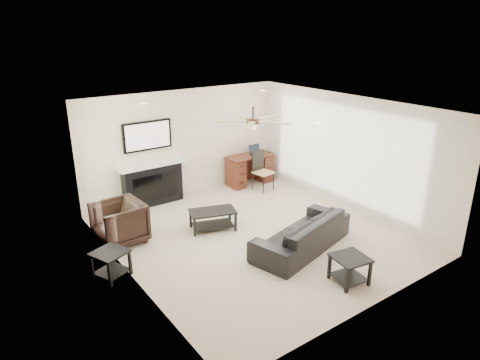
{
  "coord_description": "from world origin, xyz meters",
  "views": [
    {
      "loc": [
        -4.56,
        -5.88,
        3.85
      ],
      "look_at": [
        -0.08,
        0.38,
        1.05
      ],
      "focal_mm": 32.0,
      "sensor_mm": 36.0,
      "label": 1
    }
  ],
  "objects_px": {
    "armchair": "(119,223)",
    "sofa": "(302,233)",
    "fireplace_unit": "(152,164)",
    "coffee_table": "(213,220)",
    "desk": "(250,169)"
  },
  "relations": [
    {
      "from": "sofa",
      "to": "desk",
      "type": "height_order",
      "value": "desk"
    },
    {
      "from": "armchair",
      "to": "fireplace_unit",
      "type": "height_order",
      "value": "fireplace_unit"
    },
    {
      "from": "fireplace_unit",
      "to": "coffee_table",
      "type": "bearing_deg",
      "value": -77.62
    },
    {
      "from": "armchair",
      "to": "sofa",
      "type": "bearing_deg",
      "value": 47.58
    },
    {
      "from": "sofa",
      "to": "fireplace_unit",
      "type": "bearing_deg",
      "value": -83.5
    },
    {
      "from": "armchair",
      "to": "desk",
      "type": "xyz_separation_m",
      "value": [
        3.87,
        1.12,
        -0.02
      ]
    },
    {
      "from": "coffee_table",
      "to": "fireplace_unit",
      "type": "bearing_deg",
      "value": 120.81
    },
    {
      "from": "sofa",
      "to": "coffee_table",
      "type": "bearing_deg",
      "value": -74.85
    },
    {
      "from": "coffee_table",
      "to": "desk",
      "type": "height_order",
      "value": "desk"
    },
    {
      "from": "fireplace_unit",
      "to": "desk",
      "type": "xyz_separation_m",
      "value": [
        2.58,
        -0.19,
        -0.57
      ]
    },
    {
      "from": "armchair",
      "to": "coffee_table",
      "type": "bearing_deg",
      "value": 69.24
    },
    {
      "from": "armchair",
      "to": "coffee_table",
      "type": "relative_size",
      "value": 0.97
    },
    {
      "from": "armchair",
      "to": "coffee_table",
      "type": "xyz_separation_m",
      "value": [
        1.7,
        -0.55,
        -0.2
      ]
    },
    {
      "from": "sofa",
      "to": "coffee_table",
      "type": "distance_m",
      "value": 1.84
    },
    {
      "from": "armchair",
      "to": "desk",
      "type": "relative_size",
      "value": 0.71
    }
  ]
}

